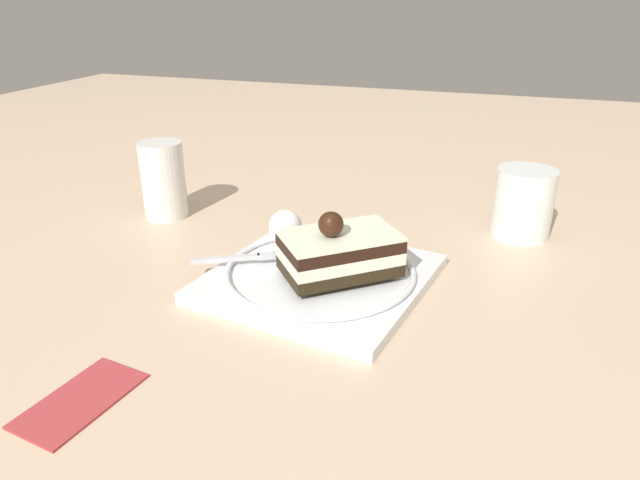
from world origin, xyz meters
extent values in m
plane|color=#D0B193|center=(0.00, 0.00, 0.00)|extent=(2.40, 2.40, 0.00)
cube|color=white|center=(0.01, -0.01, 0.01)|extent=(0.23, 0.23, 0.01)
torus|color=white|center=(0.01, -0.01, 0.01)|extent=(0.22, 0.22, 0.01)
cube|color=black|center=(-0.01, -0.01, 0.02)|extent=(0.13, 0.12, 0.01)
cube|color=white|center=(-0.01, -0.01, 0.04)|extent=(0.13, 0.12, 0.01)
cube|color=black|center=(-0.01, -0.01, 0.05)|extent=(0.13, 0.12, 0.01)
cube|color=white|center=(-0.01, -0.01, 0.06)|extent=(0.13, 0.12, 0.00)
sphere|color=#33190D|center=(0.00, 0.00, 0.07)|extent=(0.02, 0.02, 0.02)
ellipsoid|color=white|center=(0.07, -0.05, 0.04)|extent=(0.04, 0.04, 0.04)
cube|color=silver|center=(0.11, 0.01, 0.02)|extent=(0.06, 0.04, 0.00)
cube|color=silver|center=(0.07, -0.01, 0.02)|extent=(0.02, 0.02, 0.00)
cube|color=silver|center=(0.05, -0.02, 0.02)|extent=(0.03, 0.02, 0.00)
cube|color=silver|center=(0.05, -0.02, 0.02)|extent=(0.03, 0.02, 0.00)
cube|color=silver|center=(0.06, -0.03, 0.02)|extent=(0.03, 0.02, 0.00)
cube|color=silver|center=(0.06, -0.03, 0.02)|extent=(0.03, 0.02, 0.00)
cylinder|color=white|center=(0.26, -0.12, 0.05)|extent=(0.06, 0.06, 0.10)
cylinder|color=beige|center=(0.26, -0.12, 0.03)|extent=(0.05, 0.05, 0.06)
cylinder|color=white|center=(-0.17, -0.20, 0.04)|extent=(0.07, 0.07, 0.08)
cylinder|color=black|center=(-0.17, -0.20, 0.03)|extent=(0.06, 0.06, 0.06)
cube|color=#A9363A|center=(0.12, 0.22, 0.00)|extent=(0.06, 0.10, 0.00)
camera|label=1|loc=(-0.15, 0.47, 0.28)|focal=32.21mm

